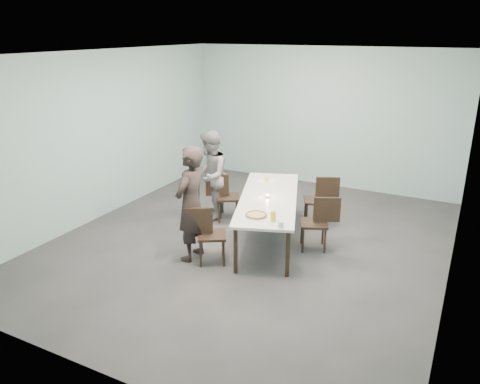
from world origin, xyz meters
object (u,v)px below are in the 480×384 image
at_px(chair_far_left, 223,194).
at_px(side_plate, 269,211).
at_px(chair_far_right, 321,197).
at_px(tealight, 267,196).
at_px(diner_near, 191,204).
at_px(beer_glass, 273,216).
at_px(water_tumbler, 281,225).
at_px(table, 269,200).
at_px(diner_far, 210,176).
at_px(amber_tumbler, 267,180).
at_px(chair_near_right, 319,219).
at_px(pizza, 256,215).
at_px(chair_near_left, 206,231).

distance_m(chair_far_left, side_plate, 1.70).
distance_m(chair_far_right, tealight, 1.27).
height_order(diner_near, side_plate, diner_near).
xyz_separation_m(chair_far_left, beer_glass, (1.54, -1.31, 0.32)).
height_order(side_plate, tealight, tealight).
distance_m(beer_glass, water_tumbler, 0.24).
bearing_deg(tealight, beer_glass, -61.27).
bearing_deg(table, diner_far, 164.84).
bearing_deg(chair_far_left, amber_tumbler, -8.33).
bearing_deg(diner_near, amber_tumbler, 166.90).
distance_m(chair_near_right, diner_far, 2.22).
xyz_separation_m(beer_glass, tealight, (-0.47, 0.86, -0.05)).
relative_size(diner_far, side_plate, 9.12).
bearing_deg(amber_tumbler, pizza, -71.24).
bearing_deg(beer_glass, water_tumbler, -40.68).
distance_m(chair_near_right, chair_far_right, 1.06).
xyz_separation_m(table, chair_far_left, (-1.07, 0.40, -0.19)).
height_order(chair_far_right, pizza, chair_far_right).
height_order(chair_near_left, water_tumbler, chair_near_left).
xyz_separation_m(pizza, amber_tumbler, (-0.53, 1.56, 0.02)).
distance_m(chair_far_left, beer_glass, 2.05).
height_order(chair_near_left, chair_far_left, same).
xyz_separation_m(chair_near_left, water_tumbler, (1.15, 0.09, 0.29)).
bearing_deg(chair_far_right, chair_near_right, 83.18).
bearing_deg(diner_near, pizza, 106.59).
height_order(table, water_tumbler, water_tumbler).
distance_m(side_plate, beer_glass, 0.37).
distance_m(pizza, tealight, 0.82).
height_order(chair_near_left, side_plate, chair_near_left).
distance_m(table, amber_tumbler, 0.80).
bearing_deg(chair_near_right, diner_near, 13.04).
height_order(chair_near_right, pizza, chair_near_right).
bearing_deg(diner_near, chair_near_right, 125.35).
height_order(diner_near, amber_tumbler, diner_near).
bearing_deg(side_plate, tealight, 117.05).
bearing_deg(beer_glass, diner_near, -169.08).
bearing_deg(chair_near_left, chair_near_right, 10.63).
xyz_separation_m(chair_near_left, chair_near_right, (1.35, 1.19, 0.00)).
xyz_separation_m(tealight, amber_tumbler, (-0.35, 0.76, 0.02)).
xyz_separation_m(diner_far, pizza, (1.50, -1.21, -0.05)).
distance_m(chair_far_left, water_tumbler, 2.28).
bearing_deg(tealight, chair_far_right, 63.17).
relative_size(diner_near, side_plate, 9.77).
xyz_separation_m(diner_near, water_tumbler, (1.41, 0.08, -0.08)).
distance_m(side_plate, tealight, 0.61).
bearing_deg(chair_far_right, chair_near_left, 41.26).
height_order(chair_far_left, chair_near_right, same).
bearing_deg(water_tumbler, tealight, 122.77).
relative_size(diner_near, tealight, 31.41).
xyz_separation_m(chair_near_left, tealight, (0.49, 1.11, 0.27)).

